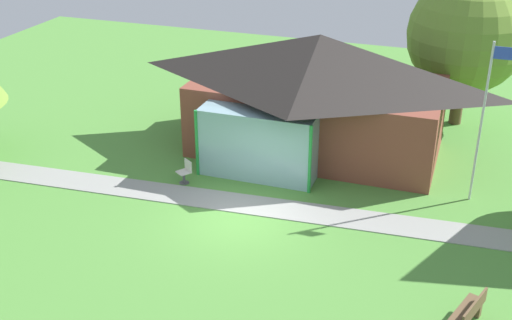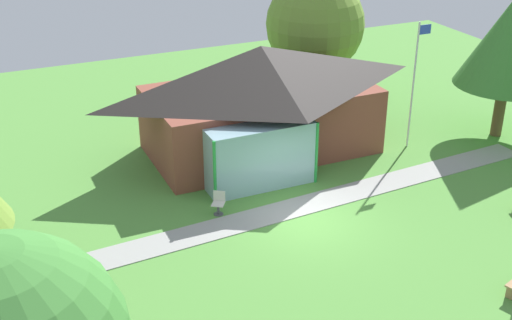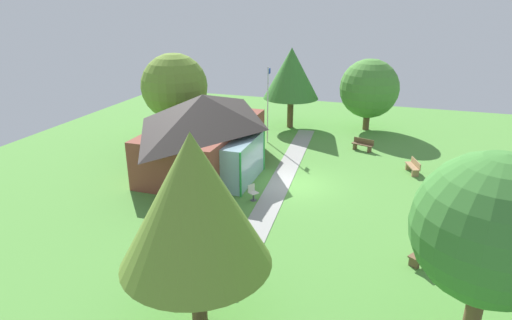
# 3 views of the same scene
# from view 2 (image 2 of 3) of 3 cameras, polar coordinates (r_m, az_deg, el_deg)

# --- Properties ---
(ground_plane) EXTENTS (44.00, 44.00, 0.00)m
(ground_plane) POSITION_cam_2_polar(r_m,az_deg,el_deg) (24.64, 4.30, -4.97)
(ground_plane) COLOR #54933D
(pavilion) EXTENTS (10.48, 6.78, 4.69)m
(pavilion) POSITION_cam_2_polar(r_m,az_deg,el_deg) (28.79, 0.40, 5.17)
(pavilion) COLOR brown
(pavilion) RESTS_ON ground_plane
(footpath) EXTENTS (22.00, 2.75, 0.03)m
(footpath) POSITION_cam_2_polar(r_m,az_deg,el_deg) (25.32, 3.34, -4.00)
(footpath) COLOR #999993
(footpath) RESTS_ON ground_plane
(flagpole) EXTENTS (0.64, 0.08, 5.60)m
(flagpole) POSITION_cam_2_polar(r_m,az_deg,el_deg) (29.86, 13.16, 6.56)
(flagpole) COLOR silver
(flagpole) RESTS_ON ground_plane
(patio_chair_west) EXTENTS (0.61, 0.61, 0.86)m
(patio_chair_west) POSITION_cam_2_polar(r_m,az_deg,el_deg) (24.76, -3.16, -3.66)
(patio_chair_west) COLOR beige
(patio_chair_west) RESTS_ON ground_plane
(tree_behind_pavilion_right) EXTENTS (4.95, 4.95, 6.43)m
(tree_behind_pavilion_right) POSITION_cam_2_polar(r_m,az_deg,el_deg) (34.67, 4.98, 11.24)
(tree_behind_pavilion_right) COLOR brown
(tree_behind_pavilion_right) RESTS_ON ground_plane
(tree_east_hedge) EXTENTS (4.50, 4.50, 6.51)m
(tree_east_hedge) POSITION_cam_2_polar(r_m,az_deg,el_deg) (31.87, 20.62, 9.37)
(tree_east_hedge) COLOR brown
(tree_east_hedge) RESTS_ON ground_plane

